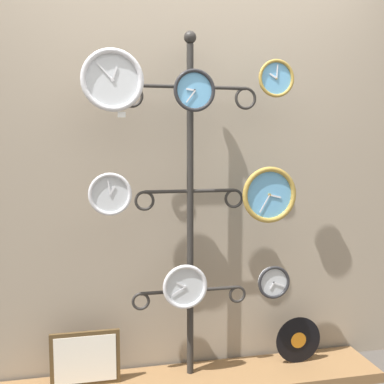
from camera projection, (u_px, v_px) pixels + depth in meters
The scene contains 13 objects.
shop_wall at pixel (184, 140), 2.62m from camera, with size 4.40×0.04×2.80m.
low_shelf at pixel (192, 383), 2.55m from camera, with size 2.20×0.36×0.06m.
display_stand at pixel (190, 271), 2.54m from camera, with size 0.76×0.40×1.98m.
clock_top_left at pixel (112, 80), 2.24m from camera, with size 0.32×0.04×0.32m.
clock_top_center at pixel (195, 91), 2.33m from camera, with size 0.22×0.04×0.22m.
clock_top_right at pixel (276, 78), 2.43m from camera, with size 0.20×0.04×0.20m.
clock_middle_left at pixel (110, 194), 2.30m from camera, with size 0.22×0.04×0.22m.
clock_middle_right at pixel (269, 195), 2.48m from camera, with size 0.31×0.04×0.31m.
clock_bottom_center at pixel (185, 286), 2.46m from camera, with size 0.25×0.04×0.25m.
clock_bottom_right at pixel (273, 282), 2.55m from camera, with size 0.19×0.04×0.19m.
vinyl_record at pixel (298, 340), 2.71m from camera, with size 0.28×0.01×0.28m.
picture_frame at pixel (85, 359), 2.45m from camera, with size 0.37×0.02×0.31m.
price_tag_upper at pixel (122, 114), 2.27m from camera, with size 0.04×0.00×0.03m.
Camera 1 is at (-0.51, -2.02, 1.37)m, focal length 42.00 mm.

